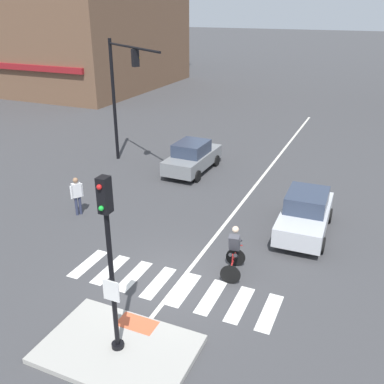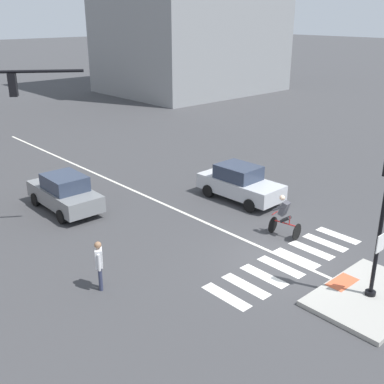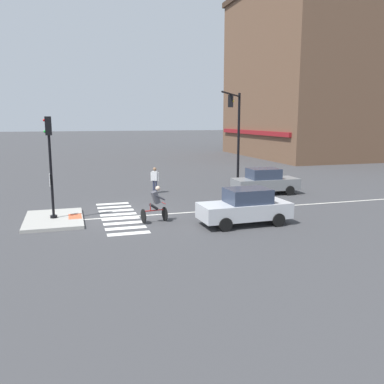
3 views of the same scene
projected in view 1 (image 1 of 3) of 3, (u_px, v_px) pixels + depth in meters
The scene contains 18 objects.
ground_plane at pixel (174, 282), 13.82m from camera, with size 300.00×300.00×0.00m, color #3D3D3F.
traffic_island at pixel (118, 349), 11.06m from camera, with size 3.88×2.61×0.15m, color #A3A099.
tactile_pad_front at pixel (137, 323), 11.83m from camera, with size 1.10×0.60×0.01m, color #DB5B38.
signal_pole at pixel (109, 252), 9.89m from camera, with size 0.44×0.38×4.67m.
crosswalk_stripe_a at pixel (88, 264), 14.82m from camera, with size 0.44×1.80×0.01m, color silver.
crosswalk_stripe_b at pixel (110, 270), 14.48m from camera, with size 0.44×1.80×0.01m, color silver.
crosswalk_stripe_c at pixel (134, 276), 14.15m from camera, with size 0.44×1.80×0.01m, color silver.
crosswalk_stripe_d at pixel (158, 283), 13.81m from camera, with size 0.44×1.80×0.01m, color silver.
crosswalk_stripe_e at pixel (184, 289), 13.48m from camera, with size 0.44×1.80×0.01m, color silver.
crosswalk_stripe_f at pixel (211, 297), 13.14m from camera, with size 0.44×1.80×0.01m, color silver.
crosswalk_stripe_g at pixel (240, 304), 12.81m from camera, with size 0.44×1.80×0.01m, color silver.
crosswalk_stripe_h at pixel (270, 313), 12.47m from camera, with size 0.44×1.80×0.01m, color silver.
lane_centre_line at pixel (262, 177), 22.15m from camera, with size 0.14×28.00×0.01m, color silver.
traffic_light_mast at pixel (121, 85), 22.31m from camera, with size 4.67×3.21×6.56m.
car_silver_eastbound_mid at pixel (305, 213), 16.56m from camera, with size 1.94×4.15×1.64m.
car_grey_westbound_far at pixel (192, 157), 22.66m from camera, with size 1.90×4.13×1.64m.
cyclist at pixel (234, 250), 13.96m from camera, with size 0.83×1.18×1.68m.
pedestrian_at_curb_left at pixel (77, 193), 17.90m from camera, with size 0.38×0.48×1.67m.
Camera 1 is at (5.16, -10.30, 8.20)m, focal length 40.40 mm.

